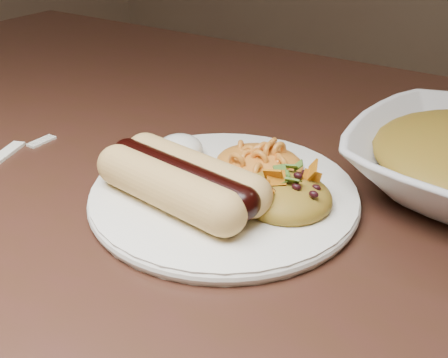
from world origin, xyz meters
The scene contains 6 objects.
table centered at (0.00, 0.00, 0.66)m, with size 1.60×0.90×0.75m.
plate centered at (0.06, -0.07, 0.76)m, with size 0.26×0.26×0.01m, color white.
hotdog centered at (0.04, -0.11, 0.78)m, with size 0.15×0.09×0.04m.
mac_and_cheese centered at (0.07, -0.02, 0.78)m, with size 0.09×0.09×0.04m, color orange.
sour_cream centered at (-0.02, -0.04, 0.78)m, with size 0.05×0.05×0.03m, color white.
taco_salad centered at (0.12, -0.06, 0.78)m, with size 0.09×0.09×0.04m.
Camera 1 is at (0.31, -0.44, 1.02)m, focal length 42.00 mm.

